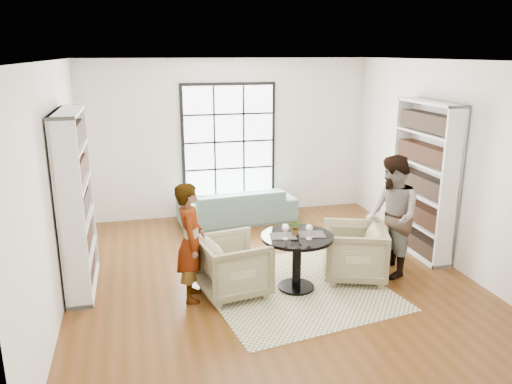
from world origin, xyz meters
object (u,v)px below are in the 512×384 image
object	(u,v)px
sofa	(237,205)
wine_glass_left	(285,228)
wine_glass_right	(309,229)
pedestal_table	(297,250)
armchair_left	(234,266)
person_left	(191,242)
person_right	(392,217)
armchair_right	(354,252)
flower_centerpiece	(296,227)

from	to	relation	value
sofa	wine_glass_left	xyz separation A→B (m)	(0.01, -3.02, 0.60)
wine_glass_right	pedestal_table	bearing A→B (deg)	122.69
pedestal_table	wine_glass_right	size ratio (longest dim) A/B	4.79
pedestal_table	armchair_left	world-z (taller)	armchair_left
sofa	wine_glass_left	distance (m)	3.08
person_left	wine_glass_right	bearing A→B (deg)	-91.61
sofa	armchair_left	size ratio (longest dim) A/B	2.52
sofa	pedestal_table	bearing A→B (deg)	88.59
sofa	wine_glass_right	size ratio (longest dim) A/B	10.76
sofa	wine_glass_right	bearing A→B (deg)	90.29
pedestal_table	wine_glass_left	bearing A→B (deg)	-155.17
person_right	wine_glass_left	bearing A→B (deg)	-73.62
pedestal_table	armchair_right	bearing A→B (deg)	8.24
armchair_left	armchair_right	bearing A→B (deg)	-98.60
pedestal_table	person_left	bearing A→B (deg)	177.10
armchair_left	flower_centerpiece	xyz separation A→B (m)	(0.84, -0.03, 0.48)
sofa	armchair_right	distance (m)	3.01
person_right	wine_glass_left	distance (m)	1.65
wine_glass_left	armchair_right	bearing A→B (deg)	11.40
person_left	flower_centerpiece	distance (m)	1.39
armchair_left	person_right	world-z (taller)	person_right
armchair_left	wine_glass_right	size ratio (longest dim) A/B	4.26
armchair_right	wine_glass_left	bearing A→B (deg)	-59.17
armchair_right	person_left	distance (m)	2.32
person_left	person_right	distance (m)	2.84
sofa	wine_glass_right	xyz separation A→B (m)	(0.31, -3.09, 0.60)
pedestal_table	person_left	world-z (taller)	person_left
person_right	sofa	bearing A→B (deg)	-140.76
wine_glass_left	flower_centerpiece	world-z (taller)	wine_glass_left
wine_glass_left	sofa	bearing A→B (deg)	90.25
flower_centerpiece	sofa	bearing A→B (deg)	93.90
sofa	armchair_left	xyz separation A→B (m)	(-0.64, -2.86, 0.07)
person_left	wine_glass_right	size ratio (longest dim) A/B	7.74
armchair_left	person_right	size ratio (longest dim) A/B	0.49
pedestal_table	person_left	xyz separation A→B (m)	(-1.40, 0.07, 0.22)
sofa	person_left	bearing A→B (deg)	61.89
person_right	flower_centerpiece	world-z (taller)	person_right
pedestal_table	sofa	distance (m)	2.95
sofa	person_right	bearing A→B (deg)	115.02
pedestal_table	armchair_right	distance (m)	0.92
flower_centerpiece	wine_glass_right	bearing A→B (deg)	-61.24
sofa	person_right	world-z (taller)	person_right
pedestal_table	sofa	bearing A→B (deg)	94.04
wine_glass_left	pedestal_table	bearing A→B (deg)	24.83
armchair_left	pedestal_table	bearing A→B (deg)	-105.29
sofa	flower_centerpiece	world-z (taller)	flower_centerpiece
pedestal_table	armchair_right	xyz separation A→B (m)	(0.89, 0.13, -0.17)
armchair_left	wine_glass_left	world-z (taller)	wine_glass_left
armchair_right	person_right	bearing A→B (deg)	109.43
sofa	armchair_right	xyz separation A→B (m)	(1.10, -2.80, 0.07)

